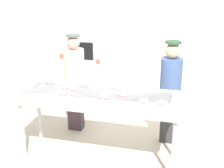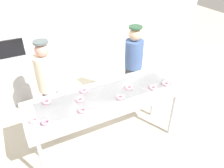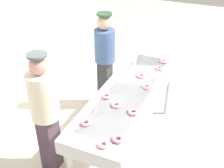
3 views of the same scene
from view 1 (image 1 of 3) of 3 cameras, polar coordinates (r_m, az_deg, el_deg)
The scene contains 19 objects.
ground_plane at distance 4.87m, azimuth -2.21°, elevation -13.01°, with size 16.00×16.00×0.00m, color beige.
back_wall at distance 6.59m, azimuth 3.82°, elevation 9.84°, with size 8.00×0.12×3.02m, color white.
fryer_conveyor at distance 4.43m, azimuth -2.37°, elevation -2.58°, with size 2.33×0.69×1.04m.
strawberry_donut_0 at distance 4.65m, azimuth -5.00°, elevation -0.14°, with size 0.11×0.11×0.03m, color pink.
strawberry_donut_1 at distance 4.28m, azimuth 1.87°, elevation -1.83°, with size 0.11×0.11×0.03m, color pink.
strawberry_donut_2 at distance 4.36m, azimuth -8.82°, elevation -1.67°, with size 0.11×0.11×0.03m, color pink.
strawberry_donut_3 at distance 4.06m, azimuth 8.99°, elevation -3.33°, with size 0.11×0.11×0.03m, color pink.
strawberry_donut_4 at distance 4.08m, azimuth 5.67°, elevation -3.03°, with size 0.11×0.11×0.03m, color pink.
strawberry_donut_5 at distance 4.53m, azimuth -7.18°, elevation -0.75°, with size 0.11×0.11×0.03m, color pink.
strawberry_donut_6 at distance 4.55m, azimuth -14.28°, elevation -1.16°, with size 0.11×0.11×0.03m, color pink.
strawberry_donut_7 at distance 4.20m, azimuth -1.60°, elevation -2.25°, with size 0.11×0.11×0.03m, color pink.
strawberry_donut_8 at distance 4.84m, azimuth -11.07°, elevation 0.35°, with size 0.11×0.11×0.03m, color pink.
strawberry_donut_9 at distance 4.69m, azimuth -15.07°, elevation -0.61°, with size 0.11×0.11×0.03m, color pink.
worker_baker at distance 5.36m, azimuth -6.66°, elevation 1.17°, with size 0.34×0.34×1.66m.
worker_assistant at distance 5.00m, azimuth 10.33°, elevation -0.50°, with size 0.33×0.33×1.64m.
prep_counter at distance 6.73m, azimuth -6.13°, elevation 0.38°, with size 1.32×0.61×0.84m, color #B7BABF.
paper_cup_0 at distance 6.94m, azimuth -9.00°, elevation 4.88°, with size 0.08×0.08×0.09m, color #CC4C3F.
paper_cup_1 at distance 6.44m, azimuth -2.49°, elevation 3.95°, with size 0.08×0.08×0.09m, color #CC4C3F.
menu_display at distance 6.79m, azimuth -5.56°, elevation 5.88°, with size 0.54×0.04×0.36m, color black.
Camera 1 is at (1.20, -3.92, 2.62)m, focal length 51.56 mm.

